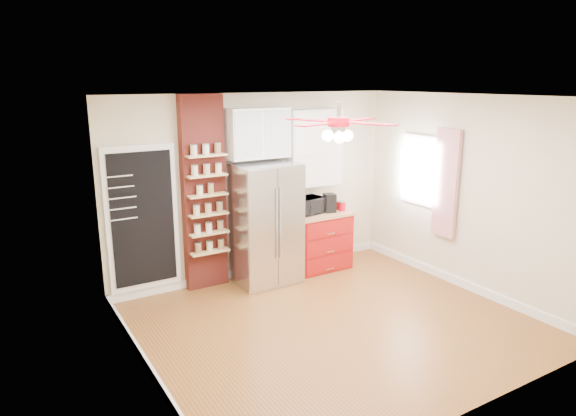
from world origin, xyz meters
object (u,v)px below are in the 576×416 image
coffee_maker (329,203)px  pantry_jar_oats (200,190)px  ceiling_fan (338,122)px  canister_left (342,206)px  toaster_oven (308,206)px  fridge (265,224)px  red_cabinet (319,240)px

coffee_maker → pantry_jar_oats: size_ratio=2.26×
ceiling_fan → pantry_jar_oats: size_ratio=11.09×
canister_left → pantry_jar_oats: pantry_jar_oats is taller
coffee_maker → pantry_jar_oats: (-2.03, 0.16, 0.39)m
toaster_oven → coffee_maker: coffee_maker is taller
coffee_maker → pantry_jar_oats: 2.08m
toaster_oven → canister_left: toaster_oven is taller
ceiling_fan → toaster_oven: ceiling_fan is taller
toaster_oven → coffee_maker: bearing=-23.4°
ceiling_fan → coffee_maker: size_ratio=4.91×
ceiling_fan → canister_left: 2.51m
coffee_maker → ceiling_fan: bearing=-109.3°
fridge → pantry_jar_oats: bearing=170.4°
canister_left → pantry_jar_oats: (-2.25, 0.20, 0.47)m
toaster_oven → fridge: bearing=173.6°
pantry_jar_oats → coffee_maker: bearing=-4.6°
red_cabinet → canister_left: 0.64m
fridge → coffee_maker: fridge is taller
ceiling_fan → toaster_oven: bearing=66.7°
red_cabinet → pantry_jar_oats: bearing=176.8°
toaster_oven → canister_left: 0.57m
ceiling_fan → toaster_oven: (0.73, 1.70, -1.40)m
red_cabinet → pantry_jar_oats: 2.12m
red_cabinet → coffee_maker: coffee_maker is taller
ceiling_fan → toaster_oven: 2.31m
coffee_maker → pantry_jar_oats: pantry_jar_oats is taller
pantry_jar_oats → canister_left: bearing=-5.1°
fridge → canister_left: bearing=-2.1°
fridge → toaster_oven: 0.80m
ceiling_fan → pantry_jar_oats: (-0.96, 1.78, -0.99)m
toaster_oven → red_cabinet: bearing=-15.9°
fridge → toaster_oven: fridge is taller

